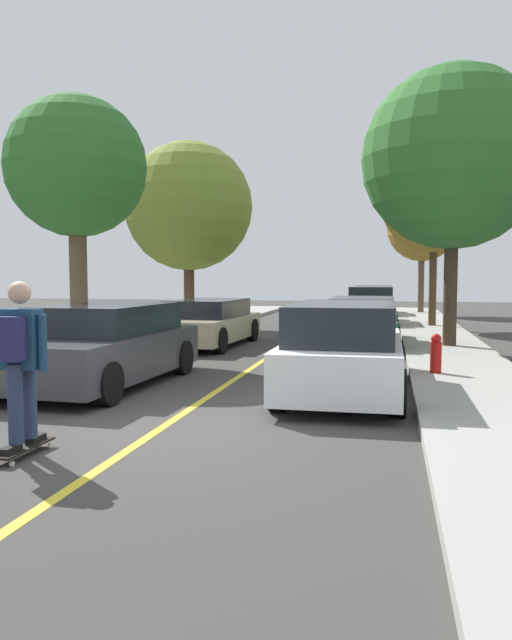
# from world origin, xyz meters

# --- Properties ---
(ground) EXTENTS (80.00, 80.00, 0.00)m
(ground) POSITION_xyz_m (0.00, 0.00, 0.00)
(ground) COLOR #3D3A38
(center_line) EXTENTS (0.12, 39.20, 0.01)m
(center_line) POSITION_xyz_m (0.00, 4.00, 0.00)
(center_line) COLOR gold
(center_line) RESTS_ON ground
(parked_car_left_nearest) EXTENTS (2.09, 4.43, 1.37)m
(parked_car_left_nearest) POSITION_xyz_m (-2.03, 2.59, 0.68)
(parked_car_left_nearest) COLOR #38383D
(parked_car_left_nearest) RESTS_ON ground
(parked_car_left_near) EXTENTS (2.05, 4.51, 1.24)m
(parked_car_left_near) POSITION_xyz_m (-2.03, 8.75, 0.62)
(parked_car_left_near) COLOR #BCAD89
(parked_car_left_near) RESTS_ON ground
(parked_car_right_nearest) EXTENTS (1.83, 4.42, 1.44)m
(parked_car_right_nearest) POSITION_xyz_m (2.03, 2.62, 0.72)
(parked_car_right_nearest) COLOR white
(parked_car_right_nearest) RESTS_ON ground
(parked_car_right_near) EXTENTS (1.90, 4.24, 1.31)m
(parked_car_right_near) POSITION_xyz_m (2.03, 9.25, 0.66)
(parked_car_right_near) COLOR #1E5B33
(parked_car_right_near) RESTS_ON ground
(parked_car_right_far) EXTENTS (1.91, 4.35, 1.47)m
(parked_car_right_far) POSITION_xyz_m (2.03, 16.45, 0.73)
(parked_car_right_far) COLOR #BCAD89
(parked_car_right_far) RESTS_ON ground
(parked_car_right_farthest) EXTENTS (1.92, 4.22, 1.44)m
(parked_car_right_farthest) POSITION_xyz_m (2.03, 22.00, 0.69)
(parked_car_right_farthest) COLOR #BCAD89
(parked_car_right_farthest) RESTS_ON ground
(street_tree_left_nearest) EXTENTS (3.15, 3.15, 5.74)m
(street_tree_left_nearest) POSITION_xyz_m (-4.19, 5.78, 4.27)
(street_tree_left_nearest) COLOR brown
(street_tree_left_nearest) RESTS_ON sidewalk_left
(street_tree_left_near) EXTENTS (4.46, 4.46, 6.38)m
(street_tree_left_near) POSITION_xyz_m (-4.19, 13.72, 4.28)
(street_tree_left_near) COLOR #4C3823
(street_tree_left_near) RESTS_ON sidewalk_left
(street_tree_right_nearest) EXTENTS (4.45, 4.45, 6.82)m
(street_tree_right_nearest) POSITION_xyz_m (4.19, 8.93, 4.73)
(street_tree_right_nearest) COLOR #3D2D1E
(street_tree_right_nearest) RESTS_ON sidewalk_right
(street_tree_right_near) EXTENTS (3.75, 3.75, 6.28)m
(street_tree_right_near) POSITION_xyz_m (4.19, 15.42, 4.53)
(street_tree_right_near) COLOR #4C3823
(street_tree_right_near) RESTS_ON sidewalk_right
(street_tree_right_far) EXTENTS (3.32, 3.32, 5.75)m
(street_tree_right_far) POSITION_xyz_m (4.19, 23.69, 4.21)
(street_tree_right_far) COLOR brown
(street_tree_right_far) RESTS_ON sidewalk_right
(fire_hydrant) EXTENTS (0.20, 0.20, 0.70)m
(fire_hydrant) POSITION_xyz_m (3.53, 4.25, 0.49)
(fire_hydrant) COLOR #B2140F
(fire_hydrant) RESTS_ON sidewalk_right
(skateboard) EXTENTS (0.23, 0.84, 0.10)m
(skateboard) POSITION_xyz_m (-0.96, -1.49, 0.09)
(skateboard) COLOR black
(skateboard) RESTS_ON ground
(skateboarder) EXTENTS (0.58, 0.70, 1.70)m
(skateboarder) POSITION_xyz_m (-0.96, -1.53, 1.07)
(skateboarder) COLOR black
(skateboarder) RESTS_ON skateboard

